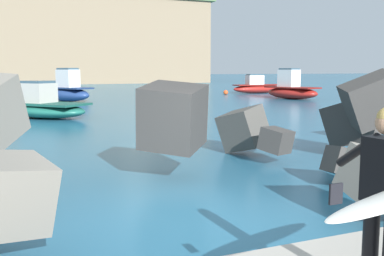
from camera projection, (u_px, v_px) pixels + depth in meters
The scene contains 8 objects.
ground_plane at pixel (187, 223), 6.93m from camera, with size 400.00×400.00×0.00m, color #235B7A.
breakwater_jetty at pixel (110, 131), 8.30m from camera, with size 29.99×7.26×2.74m.
boat_near_left at pixel (258, 87), 44.75m from camera, with size 5.50×1.51×1.89m.
boat_near_centre at pixel (291, 90), 35.98m from camera, with size 3.19×5.04×2.44m.
boat_mid_centre at pixel (43, 106), 21.94m from camera, with size 4.73×4.96×1.80m.
boat_mid_right at pixel (66, 91), 33.28m from camera, with size 3.98×5.29×2.45m.
mooring_buoy_inner at pixel (20, 113), 22.41m from camera, with size 0.44×0.44×0.44m.
mooring_buoy_middle at pixel (226, 92), 42.05m from camera, with size 0.44×0.44×0.44m.
Camera 1 is at (-2.55, -6.18, 2.34)m, focal length 42.36 mm.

